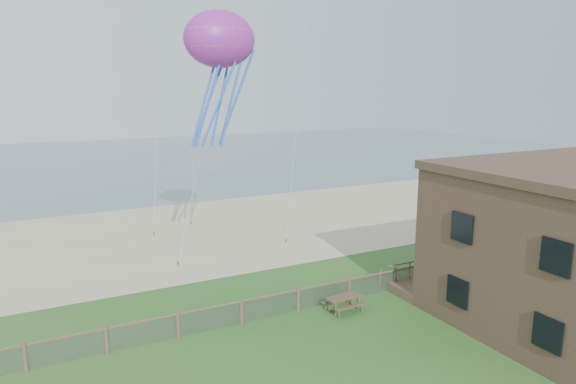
% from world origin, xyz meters
% --- Properties ---
extents(ground, '(160.00, 160.00, 0.00)m').
position_xyz_m(ground, '(0.00, 0.00, 0.00)').
color(ground, '#23561D').
rests_on(ground, ground).
extents(sand_beach, '(72.00, 20.00, 0.02)m').
position_xyz_m(sand_beach, '(0.00, 22.00, 0.00)').
color(sand_beach, tan).
rests_on(sand_beach, ground).
extents(ocean, '(160.00, 68.00, 0.02)m').
position_xyz_m(ocean, '(0.00, 66.00, 0.00)').
color(ocean, slate).
rests_on(ocean, ground).
extents(chainlink_fence, '(36.20, 0.20, 1.25)m').
position_xyz_m(chainlink_fence, '(0.00, 6.00, 0.55)').
color(chainlink_fence, '#4E392C').
rests_on(chainlink_fence, ground).
extents(motel_deck, '(15.00, 2.00, 0.50)m').
position_xyz_m(motel_deck, '(13.00, 5.00, 0.25)').
color(motel_deck, brown).
rests_on(motel_deck, ground).
extents(picnic_table, '(1.91, 1.50, 0.76)m').
position_xyz_m(picnic_table, '(2.01, 5.00, 0.38)').
color(picnic_table, brown).
rests_on(picnic_table, ground).
extents(octopus_kite, '(4.28, 3.49, 7.70)m').
position_xyz_m(octopus_kite, '(-1.47, 12.21, 11.38)').
color(octopus_kite, '#FA274F').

